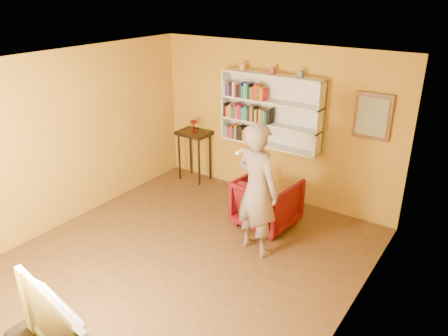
{
  "coord_description": "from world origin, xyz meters",
  "views": [
    {
      "loc": [
        3.34,
        -3.92,
        3.57
      ],
      "look_at": [
        0.15,
        0.75,
        1.17
      ],
      "focal_mm": 35.0,
      "sensor_mm": 36.0,
      "label": 1
    }
  ],
  "objects": [
    {
      "name": "bookshelf",
      "position": [
        0.0,
        2.41,
        1.59
      ],
      "size": [
        1.8,
        0.29,
        1.23
      ],
      "color": "silver",
      "rests_on": "room_shell"
    },
    {
      "name": "books_row_lower",
      "position": [
        -0.49,
        2.3,
        1.13
      ],
      "size": [
        0.74,
        0.19,
        0.27
      ],
      "color": "teal",
      "rests_on": "bookshelf"
    },
    {
      "name": "console_table",
      "position": [
        -1.56,
        2.25,
        0.81
      ],
      "size": [
        0.6,
        0.46,
        0.98
      ],
      "color": "black",
      "rests_on": "ground"
    },
    {
      "name": "armchair",
      "position": [
        0.47,
        1.49,
        0.4
      ],
      "size": [
        0.94,
        0.96,
        0.8
      ],
      "primitive_type": "imported",
      "rotation": [
        0.0,
        0.0,
        3.04
      ],
      "color": "#48050D",
      "rests_on": "ground"
    },
    {
      "name": "ornament_centre",
      "position": [
        0.01,
        2.35,
        2.27
      ],
      "size": [
        0.08,
        0.08,
        0.11
      ],
      "primitive_type": "cube",
      "color": "#933142",
      "rests_on": "bookshelf"
    },
    {
      "name": "ruby_lustre",
      "position": [
        -1.56,
        2.25,
        1.15
      ],
      "size": [
        0.14,
        0.14,
        0.23
      ],
      "color": "maroon",
      "rests_on": "console_table"
    },
    {
      "name": "ornament_left",
      "position": [
        -0.55,
        2.35,
        2.27
      ],
      "size": [
        0.09,
        0.09,
        0.12
      ],
      "primitive_type": "cube",
      "color": "#C28037",
      "rests_on": "bookshelf"
    },
    {
      "name": "ornament_right",
      "position": [
        0.5,
        2.35,
        2.27
      ],
      "size": [
        0.08,
        0.08,
        0.11
      ],
      "primitive_type": "cube",
      "color": "slate",
      "rests_on": "bookshelf"
    },
    {
      "name": "room_shell",
      "position": [
        0.0,
        0.0,
        1.02
      ],
      "size": [
        5.3,
        5.8,
        2.88
      ],
      "color": "#4E3319",
      "rests_on": "ground"
    },
    {
      "name": "person",
      "position": [
        0.69,
        0.77,
        0.96
      ],
      "size": [
        0.79,
        0.62,
        1.93
      ],
      "primitive_type": "imported",
      "rotation": [
        0.0,
        0.0,
        2.9
      ],
      "color": "#715E53",
      "rests_on": "ground"
    },
    {
      "name": "books_row_upper",
      "position": [
        -0.46,
        2.3,
        1.89
      ],
      "size": [
        0.78,
        0.19,
        0.26
      ],
      "color": "silver",
      "rests_on": "bookshelf"
    },
    {
      "name": "game_remote",
      "position": [
        0.59,
        0.48,
        1.59
      ],
      "size": [
        0.04,
        0.15,
        0.04
      ],
      "primitive_type": "cube",
      "color": "white",
      "rests_on": "person"
    },
    {
      "name": "television",
      "position": [
        0.55,
        -2.25,
        0.87
      ],
      "size": [
        1.21,
        0.37,
        0.69
      ],
      "primitive_type": "imported",
      "rotation": [
        0.0,
        0.0,
        -0.18
      ],
      "color": "black",
      "rests_on": "tv_cabinet"
    },
    {
      "name": "framed_painting",
      "position": [
        1.65,
        2.46,
        1.75
      ],
      "size": [
        0.55,
        0.05,
        0.7
      ],
      "color": "#583419",
      "rests_on": "room_shell"
    },
    {
      "name": "books_row_middle",
      "position": [
        -0.4,
        2.3,
        1.51
      ],
      "size": [
        0.91,
        0.19,
        0.27
      ],
      "color": "black",
      "rests_on": "bookshelf"
    }
  ]
}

